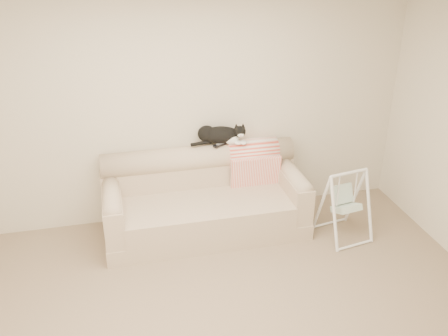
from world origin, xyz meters
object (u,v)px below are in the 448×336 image
sofa (204,200)px  remote_b (239,143)px  tuxedo_cat (220,135)px  baby_swing (345,204)px  remote_a (220,144)px

sofa → remote_b: bearing=26.2°
remote_b → tuxedo_cat: 0.23m
sofa → remote_b: (0.45, 0.22, 0.56)m
sofa → tuxedo_cat: size_ratio=3.53×
baby_swing → sofa: bearing=160.7°
tuxedo_cat → baby_swing: size_ratio=0.79×
tuxedo_cat → baby_swing: tuxedo_cat is taller
sofa → remote_a: (0.24, 0.22, 0.56)m
remote_a → remote_b: size_ratio=1.04×
tuxedo_cat → remote_b: bearing=-9.7°
remote_a → remote_b: 0.21m
remote_a → baby_swing: (1.21, -0.73, -0.52)m
sofa → tuxedo_cat: (0.25, 0.26, 0.66)m
remote_b → tuxedo_cat: bearing=170.3°
sofa → remote_a: size_ratio=12.13×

